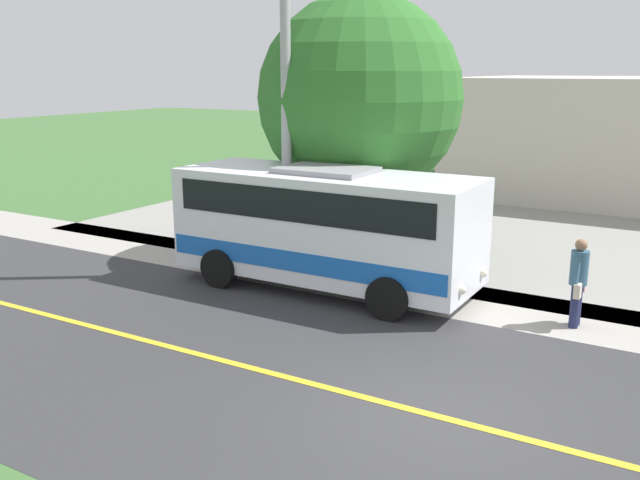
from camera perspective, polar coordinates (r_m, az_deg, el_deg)
ground_plane at (r=10.60m, az=9.38°, el=-14.02°), size 120.00×120.00×0.00m
road_surface at (r=10.60m, az=9.39°, el=-14.00°), size 8.00×100.00×0.01m
sidewalk at (r=15.20m, az=16.56°, el=-5.63°), size 2.40×100.00×0.01m
road_centre_line at (r=10.60m, az=9.39°, el=-13.97°), size 0.16×100.00×0.00m
shuttle_bus_front at (r=15.75m, az=0.48°, el=1.44°), size 2.68×7.01×2.79m
pedestrian_with_bags at (r=14.39m, az=20.35°, el=-3.06°), size 0.72×0.34×1.76m
pedestrian_waiting at (r=14.89m, az=10.39°, el=-2.03°), size 0.72×0.34×1.69m
street_light_pole at (r=16.41m, az=-3.04°, el=13.53°), size 1.97×0.24×8.84m
tree_curbside at (r=18.25m, az=3.27°, el=11.49°), size 5.26×5.26×6.81m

